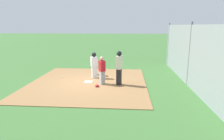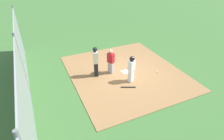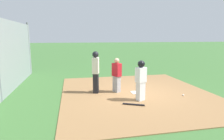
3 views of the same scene
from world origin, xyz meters
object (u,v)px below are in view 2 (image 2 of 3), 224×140
object	(u,v)px
umpire	(96,61)
runner	(132,68)
home_plate	(125,72)
baseball_bat	(128,87)
catcher	(111,61)
catcher_mask	(110,67)
baseball	(157,72)

from	to	relation	value
umpire	runner	distance (m)	2.07
home_plate	runner	xyz separation A→B (m)	(1.00, -0.18, 0.87)
runner	baseball_bat	world-z (taller)	runner
umpire	home_plate	bearing A→B (deg)	3.15
catcher	baseball_bat	distance (m)	1.95
catcher	catcher_mask	xyz separation A→B (m)	(-0.55, 0.20, -0.72)
baseball_bat	baseball	size ratio (longest dim) A/B	10.74
baseball_bat	baseball	xyz separation A→B (m)	(-0.65, 2.37, 0.01)
umpire	catcher_mask	distance (m)	1.52
baseball_bat	baseball	world-z (taller)	baseball
home_plate	baseball	world-z (taller)	baseball
runner	baseball	size ratio (longest dim) A/B	21.05
umpire	baseball_bat	world-z (taller)	umpire
catcher_mask	baseball_bat	bearing A→B (deg)	0.26
catcher	baseball_bat	xyz separation A→B (m)	(1.79, 0.21, -0.75)
catcher	umpire	xyz separation A→B (m)	(-0.06, -0.92, 0.19)
runner	catcher_mask	bearing A→B (deg)	-12.07
home_plate	runner	size ratio (longest dim) A/B	0.28
baseball	runner	bearing A→B (deg)	-85.31
home_plate	catcher_mask	xyz separation A→B (m)	(-0.86, -0.62, 0.05)
baseball_bat	catcher	bearing A→B (deg)	122.02
home_plate	catcher_mask	size ratio (longest dim) A/B	1.83
home_plate	baseball	size ratio (longest dim) A/B	5.95
baseball_bat	catcher_mask	world-z (taller)	catcher_mask
home_plate	umpire	size ratio (longest dim) A/B	0.24
runner	catcher_mask	size ratio (longest dim) A/B	6.49
umpire	catcher	bearing A→B (deg)	11.43
home_plate	runner	world-z (taller)	runner
runner	baseball_bat	size ratio (longest dim) A/B	1.96
catcher	runner	world-z (taller)	runner
umpire	catcher_mask	world-z (taller)	umpire
home_plate	catcher	distance (m)	1.17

